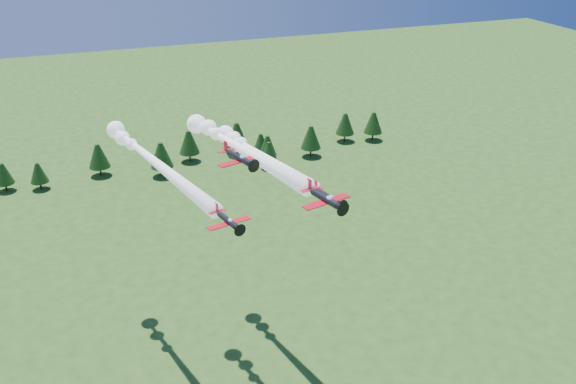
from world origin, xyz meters
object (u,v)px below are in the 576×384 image
object	(u,v)px
plane_lead	(236,146)
plane_right	(256,153)
plane_slot	(239,158)
plane_left	(150,158)

from	to	relation	value
plane_lead	plane_right	bearing A→B (deg)	41.42
plane_lead	plane_slot	distance (m)	7.36
plane_left	plane_lead	bearing A→B (deg)	-52.60
plane_lead	plane_left	size ratio (longest dim) A/B	0.86
plane_left	plane_slot	bearing A→B (deg)	-69.94
plane_left	plane_right	bearing A→B (deg)	-17.08
plane_slot	plane_left	bearing A→B (deg)	105.84
plane_lead	plane_left	xyz separation A→B (m)	(-13.47, 11.06, -4.59)
plane_right	plane_slot	distance (m)	19.86
plane_right	plane_lead	bearing A→B (deg)	-137.12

